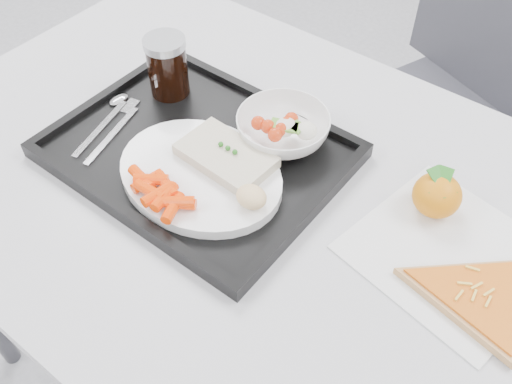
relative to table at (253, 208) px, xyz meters
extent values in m
cube|color=#BDBDC0|center=(0.00, 0.00, 0.05)|extent=(1.20, 0.80, 0.03)
cylinder|color=#47474C|center=(-0.54, 0.34, -0.32)|extent=(0.04, 0.04, 0.72)
cube|color=#393941|center=(0.07, 0.65, -0.23)|extent=(0.54, 0.54, 0.04)
cube|color=#393941|center=(0.07, 0.84, 0.02)|extent=(0.40, 0.18, 0.46)
cylinder|color=#47474C|center=(-0.11, 0.47, -0.47)|extent=(0.03, 0.03, 0.43)
cylinder|color=#47474C|center=(0.25, 0.47, -0.47)|extent=(0.03, 0.03, 0.43)
cylinder|color=#47474C|center=(-0.11, 0.83, -0.47)|extent=(0.03, 0.03, 0.43)
cylinder|color=#47474C|center=(0.25, 0.83, -0.47)|extent=(0.03, 0.03, 0.43)
cube|color=black|center=(-0.10, -0.01, 0.07)|extent=(0.45, 0.35, 0.01)
cube|color=black|center=(-0.10, 0.16, 0.09)|extent=(0.45, 0.02, 0.01)
cube|color=black|center=(-0.10, -0.18, 0.09)|extent=(0.45, 0.02, 0.01)
cube|color=black|center=(0.11, -0.01, 0.09)|extent=(0.02, 0.32, 0.01)
cube|color=black|center=(-0.32, -0.01, 0.09)|extent=(0.02, 0.32, 0.01)
cylinder|color=white|center=(-0.06, -0.06, 0.09)|extent=(0.27, 0.27, 0.02)
cube|color=beige|center=(-0.04, -0.01, 0.11)|extent=(0.15, 0.10, 0.02)
sphere|color=#236B1C|center=(-0.05, -0.01, 0.12)|extent=(0.01, 0.01, 0.01)
sphere|color=#236B1C|center=(-0.04, -0.01, 0.12)|extent=(0.01, 0.01, 0.01)
sphere|color=#236B1C|center=(-0.03, -0.01, 0.12)|extent=(0.01, 0.01, 0.01)
ellipsoid|color=tan|center=(0.05, -0.06, 0.12)|extent=(0.05, 0.05, 0.03)
imported|color=white|center=(-0.01, 0.09, 0.11)|extent=(0.15, 0.15, 0.05)
cylinder|color=black|center=(-0.24, 0.07, 0.13)|extent=(0.07, 0.07, 0.10)
cylinder|color=#A5A8AD|center=(-0.24, 0.07, 0.18)|extent=(0.07, 0.07, 0.01)
cube|color=silver|center=(-0.27, -0.07, 0.08)|extent=(0.05, 0.15, 0.00)
ellipsoid|color=silver|center=(-0.30, 0.00, 0.09)|extent=(0.03, 0.04, 0.01)
cube|color=silver|center=(-0.24, -0.07, 0.08)|extent=(0.05, 0.15, 0.00)
cube|color=silver|center=(-0.27, 0.00, 0.08)|extent=(0.03, 0.04, 0.00)
cube|color=silver|center=(0.31, 0.06, 0.07)|extent=(0.29, 0.28, 0.00)
ellipsoid|color=orange|center=(0.25, 0.12, 0.10)|extent=(0.09, 0.09, 0.07)
cube|color=#236B1C|center=(0.25, 0.12, 0.13)|extent=(0.03, 0.05, 0.02)
cube|color=#236B1C|center=(0.25, 0.12, 0.13)|extent=(0.05, 0.04, 0.02)
cylinder|color=tan|center=(0.37, 0.01, 0.08)|extent=(0.27, 0.27, 0.01)
cylinder|color=#A7491B|center=(0.37, 0.01, 0.08)|extent=(0.24, 0.24, 0.00)
cube|color=#EABC47|center=(0.34, 0.04, 0.09)|extent=(0.02, 0.01, 0.00)
cube|color=#EABC47|center=(0.35, 0.01, 0.09)|extent=(0.02, 0.01, 0.00)
cube|color=#EABC47|center=(0.36, 0.02, 0.09)|extent=(0.01, 0.02, 0.00)
cube|color=#EABC47|center=(0.38, 0.02, 0.09)|extent=(0.01, 0.02, 0.00)
cube|color=#EABC47|center=(0.38, 0.00, 0.09)|extent=(0.00, 0.02, 0.00)
cube|color=#EABC47|center=(0.36, 0.00, 0.09)|extent=(0.01, 0.02, 0.00)
cube|color=#EABC47|center=(0.35, -0.01, 0.09)|extent=(0.00, 0.02, 0.00)
cylinder|color=#FF3E05|center=(-0.07, -0.14, 0.12)|extent=(0.05, 0.02, 0.02)
cylinder|color=#FF3E05|center=(-0.05, -0.14, 0.12)|extent=(0.02, 0.05, 0.02)
cylinder|color=#FF3E05|center=(-0.06, -0.14, 0.12)|extent=(0.03, 0.05, 0.02)
cylinder|color=#FF3E05|center=(-0.03, -0.13, 0.11)|extent=(0.05, 0.04, 0.02)
cylinder|color=#FF3E05|center=(-0.03, -0.13, 0.11)|extent=(0.05, 0.04, 0.02)
cylinder|color=#FF3E05|center=(-0.03, -0.14, 0.11)|extent=(0.03, 0.05, 0.02)
cylinder|color=#FF3E05|center=(-0.10, -0.13, 0.11)|extent=(0.05, 0.03, 0.02)
cylinder|color=#FF3E05|center=(-0.10, -0.13, 0.11)|extent=(0.03, 0.05, 0.02)
cylinder|color=#FF3E05|center=(-0.07, -0.12, 0.11)|extent=(0.05, 0.03, 0.02)
cylinder|color=#FF3E05|center=(-0.09, -0.13, 0.12)|extent=(0.05, 0.04, 0.02)
sphere|color=red|center=(0.00, 0.09, 0.12)|extent=(0.02, 0.02, 0.02)
sphere|color=red|center=(-0.02, 0.07, 0.12)|extent=(0.02, 0.02, 0.02)
sphere|color=red|center=(0.00, 0.06, 0.12)|extent=(0.02, 0.02, 0.02)
sphere|color=red|center=(0.00, 0.08, 0.12)|extent=(0.02, 0.02, 0.02)
sphere|color=red|center=(-0.04, 0.07, 0.12)|extent=(0.02, 0.02, 0.02)
sphere|color=red|center=(0.00, 0.11, 0.12)|extent=(0.02, 0.02, 0.02)
ellipsoid|color=silver|center=(0.00, 0.09, 0.12)|extent=(0.03, 0.03, 0.03)
ellipsoid|color=silver|center=(0.00, 0.09, 0.12)|extent=(0.03, 0.03, 0.03)
ellipsoid|color=silver|center=(0.03, 0.10, 0.12)|extent=(0.03, 0.03, 0.03)
cube|color=#5B952F|center=(0.02, 0.10, 0.12)|extent=(0.03, 0.03, 0.00)
cube|color=#5B952F|center=(0.01, 0.09, 0.12)|extent=(0.03, 0.03, 0.00)
cube|color=#5B952F|center=(-0.01, 0.08, 0.12)|extent=(0.03, 0.03, 0.00)
camera|label=1|loc=(0.38, -0.48, 0.73)|focal=40.00mm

